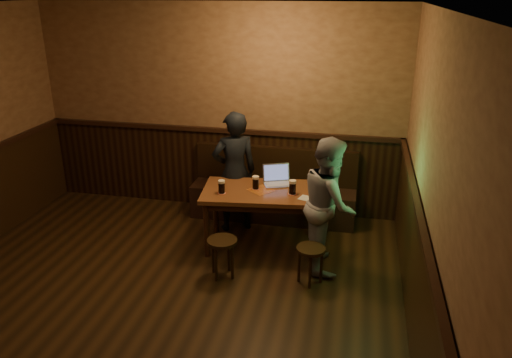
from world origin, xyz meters
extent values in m
cube|color=black|center=(0.00, 0.00, -0.01)|extent=(5.00, 6.00, 0.02)
cube|color=beige|center=(0.00, 0.00, 2.81)|extent=(5.00, 6.00, 0.02)
cube|color=#996F4E|center=(0.00, 3.01, 1.40)|extent=(5.00, 0.02, 2.80)
cube|color=#996F4E|center=(2.51, 0.00, 1.40)|extent=(0.02, 6.00, 2.80)
cube|color=black|center=(0.00, 2.98, 0.55)|extent=(4.98, 0.04, 1.10)
cube|color=black|center=(2.48, 0.00, 0.55)|extent=(0.04, 5.98, 1.10)
cube|color=black|center=(0.00, 2.95, 1.13)|extent=(4.98, 0.06, 0.06)
cube|color=black|center=(2.45, 0.00, 1.13)|extent=(0.06, 5.98, 0.06)
cube|color=black|center=(0.82, 2.71, 0.23)|extent=(2.20, 0.50, 0.45)
cube|color=black|center=(0.82, 2.91, 0.70)|extent=(2.20, 0.10, 0.50)
cube|color=brown|center=(0.82, 1.90, 0.71)|extent=(1.45, 0.94, 0.05)
cube|color=#321B0E|center=(0.82, 1.90, 0.64)|extent=(1.32, 0.81, 0.08)
cube|color=maroon|center=(0.82, 1.90, 0.74)|extent=(0.36, 0.36, 0.00)
cylinder|color=#321B0E|center=(0.25, 1.52, 0.34)|extent=(0.07, 0.07, 0.68)
cylinder|color=#321B0E|center=(0.18, 2.14, 0.34)|extent=(0.07, 0.07, 0.68)
cylinder|color=#321B0E|center=(1.46, 1.66, 0.34)|extent=(0.07, 0.07, 0.68)
cylinder|color=#321B0E|center=(1.39, 2.29, 0.34)|extent=(0.07, 0.07, 0.68)
cylinder|color=black|center=(0.55, 1.15, 0.42)|extent=(0.41, 0.41, 0.04)
cylinder|color=black|center=(0.66, 1.11, 0.21)|extent=(0.03, 0.03, 0.42)
cylinder|color=black|center=(0.59, 1.27, 0.21)|extent=(0.03, 0.03, 0.42)
cylinder|color=black|center=(0.43, 1.19, 0.21)|extent=(0.03, 0.03, 0.42)
cylinder|color=black|center=(0.51, 1.03, 0.21)|extent=(0.03, 0.03, 0.42)
cylinder|color=black|center=(1.49, 1.22, 0.40)|extent=(0.34, 0.34, 0.04)
cylinder|color=black|center=(1.61, 1.23, 0.20)|extent=(0.03, 0.03, 0.40)
cylinder|color=black|center=(1.48, 1.34, 0.20)|extent=(0.03, 0.03, 0.40)
cylinder|color=black|center=(1.37, 1.21, 0.20)|extent=(0.03, 0.03, 0.40)
cylinder|color=black|center=(1.50, 1.10, 0.20)|extent=(0.03, 0.03, 0.40)
cylinder|color=#B82D16|center=(0.39, 1.72, 0.74)|extent=(0.10, 0.10, 0.00)
cylinder|color=silver|center=(0.39, 1.72, 0.74)|extent=(0.09, 0.09, 0.00)
cylinder|color=black|center=(0.39, 1.72, 0.80)|extent=(0.08, 0.08, 0.12)
cylinder|color=beige|center=(0.39, 1.72, 0.88)|extent=(0.08, 0.08, 0.03)
cylinder|color=#B82D16|center=(0.75, 1.93, 0.74)|extent=(0.10, 0.10, 0.00)
cylinder|color=silver|center=(0.75, 1.93, 0.74)|extent=(0.09, 0.09, 0.00)
cylinder|color=black|center=(0.75, 1.93, 0.80)|extent=(0.08, 0.08, 0.12)
cylinder|color=beige|center=(0.75, 1.93, 0.88)|extent=(0.08, 0.08, 0.03)
cylinder|color=#B82D16|center=(1.19, 1.87, 0.74)|extent=(0.11, 0.11, 0.00)
cylinder|color=silver|center=(1.19, 1.87, 0.74)|extent=(0.09, 0.09, 0.00)
cylinder|color=black|center=(1.19, 1.87, 0.81)|extent=(0.08, 0.08, 0.13)
cylinder|color=beige|center=(1.19, 1.87, 0.89)|extent=(0.08, 0.08, 0.03)
cube|color=silver|center=(0.98, 2.10, 0.74)|extent=(0.38, 0.33, 0.02)
cube|color=#B2B2B7|center=(0.98, 2.10, 0.75)|extent=(0.34, 0.27, 0.00)
cube|color=silver|center=(0.94, 2.21, 0.86)|extent=(0.33, 0.18, 0.21)
cube|color=#5664A0|center=(0.95, 2.20, 0.86)|extent=(0.29, 0.16, 0.18)
cube|color=silver|center=(1.40, 1.76, 0.74)|extent=(0.25, 0.21, 0.00)
imported|color=black|center=(0.40, 2.31, 0.78)|extent=(0.68, 0.60, 1.56)
imported|color=gray|center=(1.63, 1.63, 0.75)|extent=(0.68, 0.82, 1.50)
camera|label=1|loc=(1.88, -3.40, 2.97)|focal=35.00mm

